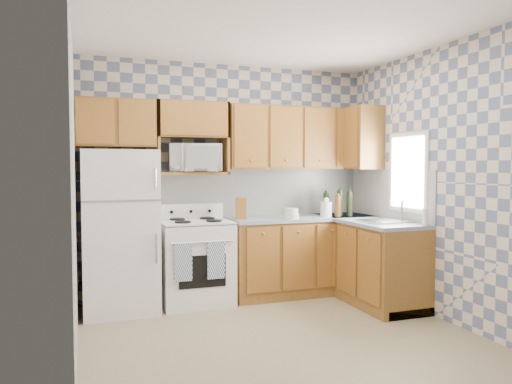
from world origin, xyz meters
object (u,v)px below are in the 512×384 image
Objects in this scene: microwave at (194,158)px; electric_kettle at (326,209)px; stove_body at (196,263)px; refrigerator at (120,231)px.

electric_kettle is (1.53, -0.25, -0.60)m from microwave.
electric_kettle is (1.55, -0.10, 0.56)m from stove_body.
microwave is (0.83, 0.17, 0.77)m from refrigerator.
stove_body is at bearing -93.69° from microwave.
microwave is at bearing 80.23° from stove_body.
microwave is (0.03, 0.15, 1.16)m from stove_body.
refrigerator is 2.96× the size of microwave.
refrigerator is 1.14m from microwave.
microwave is 1.66m from electric_kettle.
stove_body is at bearing 176.30° from electric_kettle.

